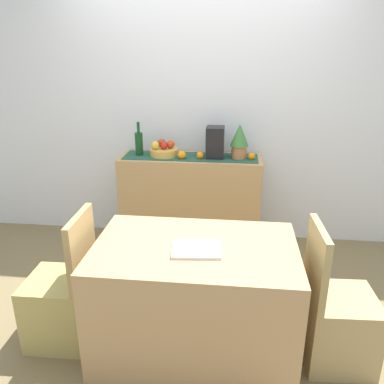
{
  "coord_description": "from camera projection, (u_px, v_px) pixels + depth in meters",
  "views": [
    {
      "loc": [
        0.31,
        -2.57,
        1.85
      ],
      "look_at": [
        -0.02,
        0.36,
        0.75
      ],
      "focal_mm": 36.93,
      "sensor_mm": 36.0,
      "label": 1
    }
  ],
  "objects": [
    {
      "name": "orange_loose_end",
      "position": [
        182.0,
        155.0,
        3.54
      ],
      "size": [
        0.08,
        0.08,
        0.08
      ],
      "primitive_type": "sphere",
      "color": "orange",
      "rests_on": "sideboard_console"
    },
    {
      "name": "open_book",
      "position": [
        196.0,
        249.0,
        2.26
      ],
      "size": [
        0.3,
        0.24,
        0.02
      ],
      "primitive_type": "cube",
      "rotation": [
        0.0,
        0.0,
        0.1
      ],
      "color": "white",
      "rests_on": "dining_table"
    },
    {
      "name": "apple_right",
      "position": [
        155.0,
        145.0,
        3.6
      ],
      "size": [
        0.07,
        0.07,
        0.07
      ],
      "primitive_type": "sphere",
      "color": "gold",
      "rests_on": "fruit_bowl"
    },
    {
      "name": "sideboard_console",
      "position": [
        191.0,
        201.0,
        3.78
      ],
      "size": [
        1.3,
        0.42,
        0.88
      ],
      "primitive_type": "cube",
      "color": "tan",
      "rests_on": "ground"
    },
    {
      "name": "apple_center",
      "position": [
        164.0,
        146.0,
        3.61
      ],
      "size": [
        0.07,
        0.07,
        0.07
      ],
      "primitive_type": "sphere",
      "color": "red",
      "rests_on": "fruit_bowl"
    },
    {
      "name": "apple_left",
      "position": [
        162.0,
        143.0,
        3.69
      ],
      "size": [
        0.08,
        0.08,
        0.08
      ],
      "primitive_type": "sphere",
      "color": "#AE3819",
      "rests_on": "fruit_bowl"
    },
    {
      "name": "orange_loose_far",
      "position": [
        252.0,
        156.0,
        3.52
      ],
      "size": [
        0.06,
        0.06,
        0.06
      ],
      "primitive_type": "sphere",
      "color": "orange",
      "rests_on": "sideboard_console"
    },
    {
      "name": "fruit_bowl",
      "position": [
        164.0,
        152.0,
        3.64
      ],
      "size": [
        0.26,
        0.26,
        0.06
      ],
      "primitive_type": "cylinder",
      "color": "gold",
      "rests_on": "table_runner"
    },
    {
      "name": "coffee_maker",
      "position": [
        215.0,
        142.0,
        3.56
      ],
      "size": [
        0.16,
        0.18,
        0.28
      ],
      "primitive_type": "cube",
      "color": "black",
      "rests_on": "sideboard_console"
    },
    {
      "name": "dining_table",
      "position": [
        195.0,
        299.0,
        2.45
      ],
      "size": [
        1.21,
        0.78,
        0.74
      ],
      "primitive_type": "cube",
      "color": "tan",
      "rests_on": "ground"
    },
    {
      "name": "table_runner",
      "position": [
        191.0,
        157.0,
        3.63
      ],
      "size": [
        1.23,
        0.32,
        0.01
      ],
      "primitive_type": "cube",
      "color": "#204C3D",
      "rests_on": "sideboard_console"
    },
    {
      "name": "potted_plant",
      "position": [
        239.0,
        140.0,
        3.52
      ],
      "size": [
        0.17,
        0.17,
        0.32
      ],
      "color": "#BB7445",
      "rests_on": "sideboard_console"
    },
    {
      "name": "orange_loose_mid",
      "position": [
        200.0,
        155.0,
        3.55
      ],
      "size": [
        0.07,
        0.07,
        0.07
      ],
      "primitive_type": "sphere",
      "color": "orange",
      "rests_on": "sideboard_console"
    },
    {
      "name": "wine_bottle",
      "position": [
        139.0,
        143.0,
        3.64
      ],
      "size": [
        0.07,
        0.07,
        0.31
      ],
      "color": "#133F1B",
      "rests_on": "sideboard_console"
    },
    {
      "name": "ground_plane",
      "position": [
        189.0,
        299.0,
        3.07
      ],
      "size": [
        6.4,
        6.4,
        0.02
      ],
      "primitive_type": "cube",
      "color": "olive",
      "rests_on": "ground"
    },
    {
      "name": "chair_near_window",
      "position": [
        63.0,
        303.0,
        2.57
      ],
      "size": [
        0.41,
        0.41,
        0.9
      ],
      "color": "tan",
      "rests_on": "ground"
    },
    {
      "name": "room_wall_rear",
      "position": [
        204.0,
        102.0,
        3.7
      ],
      "size": [
        6.4,
        0.06,
        2.7
      ],
      "primitive_type": "cube",
      "color": "silver",
      "rests_on": "ground"
    },
    {
      "name": "chair_by_corner",
      "position": [
        337.0,
        323.0,
        2.39
      ],
      "size": [
        0.42,
        0.42,
        0.9
      ],
      "color": "tan",
      "rests_on": "ground"
    },
    {
      "name": "apple_upper",
      "position": [
        171.0,
        144.0,
        3.64
      ],
      "size": [
        0.08,
        0.08,
        0.08
      ],
      "primitive_type": "sphere",
      "color": "#BE3C18",
      "rests_on": "fruit_bowl"
    }
  ]
}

